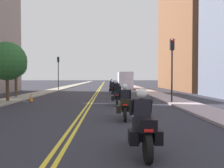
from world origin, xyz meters
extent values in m
plane|color=#2A2A32|center=(0.00, 48.00, 0.00)|extent=(264.00, 264.00, 0.00)
cube|color=#9E9688|center=(-6.67, 48.00, 0.06)|extent=(2.15, 144.00, 0.12)
cube|color=#A69093|center=(6.67, 48.00, 0.06)|extent=(2.15, 144.00, 0.12)
cube|color=yellow|center=(-0.12, 48.00, 0.00)|extent=(0.12, 132.00, 0.01)
cube|color=yellow|center=(0.12, 48.00, 0.00)|extent=(0.12, 132.00, 0.01)
cube|color=silver|center=(2.79, 8.00, 0.00)|extent=(0.14, 2.40, 0.01)
cube|color=silver|center=(2.79, 14.00, 0.00)|extent=(0.14, 2.40, 0.01)
cube|color=silver|center=(2.79, 20.00, 0.00)|extent=(0.14, 2.40, 0.01)
cube|color=silver|center=(2.79, 26.00, 0.00)|extent=(0.14, 2.40, 0.01)
cube|color=silver|center=(2.79, 32.00, 0.00)|extent=(0.14, 2.40, 0.01)
cube|color=silver|center=(2.79, 38.00, 0.00)|extent=(0.14, 2.40, 0.01)
cube|color=silver|center=(2.79, 44.00, 0.00)|extent=(0.14, 2.40, 0.01)
cube|color=silver|center=(2.79, 50.00, 0.00)|extent=(0.14, 2.40, 0.01)
cube|color=silver|center=(2.79, 56.00, 0.00)|extent=(0.14, 2.40, 0.01)
cube|color=brown|center=(15.12, 37.81, 13.61)|extent=(7.56, 19.11, 27.22)
cube|color=#2D3847|center=(18.92, 37.81, 6.81)|extent=(0.04, 16.05, 0.90)
cylinder|color=black|center=(2.10, 6.72, 0.33)|extent=(0.15, 0.67, 0.67)
cylinder|color=black|center=(2.14, 5.09, 0.33)|extent=(0.15, 0.67, 0.67)
cube|color=silver|center=(2.10, 6.72, 0.69)|extent=(0.15, 0.32, 0.04)
cube|color=black|center=(2.12, 5.90, 0.61)|extent=(0.35, 1.25, 0.40)
cube|color=black|center=(2.14, 5.17, 0.83)|extent=(0.41, 0.37, 0.28)
cube|color=red|center=(2.14, 4.98, 0.75)|extent=(0.20, 0.03, 0.06)
cube|color=black|center=(1.85, 5.41, 0.51)|extent=(0.21, 0.44, 0.32)
cube|color=black|center=(2.41, 5.42, 0.51)|extent=(0.21, 0.44, 0.32)
cube|color=#B2C1CC|center=(2.11, 6.43, 0.99)|extent=(0.36, 0.13, 0.36)
cube|color=black|center=(2.12, 5.85, 1.08)|extent=(0.41, 0.27, 0.54)
cylinder|color=black|center=(1.88, 6.00, 1.13)|extent=(0.11, 0.28, 0.45)
cylinder|color=black|center=(2.36, 6.01, 1.13)|extent=(0.11, 0.28, 0.45)
sphere|color=white|center=(2.12, 5.88, 1.49)|extent=(0.26, 0.26, 0.26)
cylinder|color=black|center=(2.10, 11.53, 0.33)|extent=(0.15, 0.66, 0.65)
cylinder|color=black|center=(2.02, 10.07, 0.33)|extent=(0.15, 0.66, 0.65)
cube|color=silver|center=(2.10, 11.53, 0.67)|extent=(0.16, 0.33, 0.04)
cube|color=black|center=(2.06, 10.80, 0.61)|extent=(0.38, 1.12, 0.40)
cube|color=black|center=(2.03, 10.15, 0.83)|extent=(0.42, 0.38, 0.28)
cube|color=red|center=(2.02, 9.96, 0.75)|extent=(0.20, 0.04, 0.06)
cube|color=black|center=(1.76, 10.38, 0.51)|extent=(0.22, 0.45, 0.32)
cube|color=black|center=(2.32, 10.35, 0.51)|extent=(0.22, 0.45, 0.32)
cube|color=#B2C1CC|center=(2.09, 11.27, 0.99)|extent=(0.37, 0.14, 0.36)
cube|color=black|center=(2.06, 10.75, 1.07)|extent=(0.41, 0.28, 0.53)
cylinder|color=black|center=(1.83, 10.91, 1.12)|extent=(0.11, 0.29, 0.45)
cylinder|color=black|center=(2.31, 10.89, 1.12)|extent=(0.11, 0.29, 0.45)
sphere|color=white|center=(2.06, 10.78, 1.48)|extent=(0.26, 0.26, 0.26)
cylinder|color=black|center=(1.96, 17.34, 0.31)|extent=(0.13, 0.63, 0.63)
cylinder|color=black|center=(1.91, 15.81, 0.31)|extent=(0.13, 0.63, 0.63)
cube|color=silver|center=(1.96, 17.34, 0.65)|extent=(0.15, 0.32, 0.04)
cube|color=black|center=(1.94, 16.58, 0.59)|extent=(0.36, 1.18, 0.40)
cube|color=black|center=(1.91, 15.89, 0.81)|extent=(0.41, 0.37, 0.28)
cube|color=red|center=(1.91, 15.70, 0.73)|extent=(0.20, 0.04, 0.06)
cube|color=black|center=(1.64, 16.13, 0.49)|extent=(0.21, 0.45, 0.32)
cube|color=black|center=(2.20, 16.11, 0.49)|extent=(0.21, 0.45, 0.32)
cube|color=#B2C1CC|center=(1.95, 17.07, 0.97)|extent=(0.36, 0.13, 0.36)
cube|color=black|center=(1.93, 16.53, 1.05)|extent=(0.41, 0.27, 0.52)
cylinder|color=black|center=(1.70, 16.69, 1.10)|extent=(0.11, 0.28, 0.45)
cylinder|color=black|center=(2.18, 16.67, 1.10)|extent=(0.11, 0.28, 0.45)
sphere|color=black|center=(1.94, 16.56, 1.45)|extent=(0.26, 0.26, 0.26)
cylinder|color=black|center=(2.09, 22.73, 0.31)|extent=(0.17, 0.63, 0.62)
cylinder|color=black|center=(2.18, 21.23, 0.31)|extent=(0.17, 0.63, 0.62)
cube|color=silver|center=(2.09, 22.73, 0.64)|extent=(0.16, 0.33, 0.04)
cube|color=black|center=(2.14, 21.98, 0.59)|extent=(0.39, 1.16, 0.40)
cube|color=black|center=(2.17, 21.30, 0.81)|extent=(0.42, 0.38, 0.28)
cube|color=red|center=(2.19, 21.11, 0.73)|extent=(0.20, 0.04, 0.06)
cube|color=black|center=(1.88, 21.51, 0.49)|extent=(0.23, 0.45, 0.32)
cube|color=black|center=(2.44, 21.55, 0.49)|extent=(0.23, 0.45, 0.32)
cube|color=#B2C1CC|center=(2.11, 22.46, 0.97)|extent=(0.37, 0.14, 0.36)
cube|color=black|center=(2.14, 21.93, 1.08)|extent=(0.41, 0.28, 0.58)
cylinder|color=black|center=(1.89, 22.07, 1.13)|extent=(0.12, 0.29, 0.45)
cylinder|color=black|center=(2.37, 22.09, 1.13)|extent=(0.12, 0.29, 0.45)
sphere|color=white|center=(2.14, 21.96, 1.51)|extent=(0.26, 0.26, 0.26)
cylinder|color=black|center=(1.84, 28.44, 0.32)|extent=(0.12, 0.63, 0.63)
cylinder|color=black|center=(1.87, 26.82, 0.32)|extent=(0.12, 0.63, 0.63)
cube|color=silver|center=(1.84, 28.44, 0.65)|extent=(0.15, 0.32, 0.04)
cube|color=black|center=(1.86, 27.63, 0.60)|extent=(0.34, 1.24, 0.40)
cube|color=black|center=(1.87, 26.90, 0.82)|extent=(0.41, 0.37, 0.28)
cube|color=red|center=(1.87, 26.71, 0.74)|extent=(0.20, 0.03, 0.06)
cube|color=black|center=(1.58, 27.14, 0.50)|extent=(0.21, 0.44, 0.32)
cube|color=black|center=(2.14, 27.15, 0.50)|extent=(0.21, 0.44, 0.32)
cube|color=#B2C1CC|center=(1.85, 28.15, 0.98)|extent=(0.36, 0.13, 0.36)
cube|color=black|center=(1.86, 27.58, 1.06)|extent=(0.40, 0.27, 0.53)
cylinder|color=black|center=(1.61, 27.72, 1.11)|extent=(0.11, 0.28, 0.45)
cylinder|color=black|center=(2.09, 27.73, 1.11)|extent=(0.11, 0.28, 0.45)
sphere|color=white|center=(1.86, 27.61, 1.47)|extent=(0.26, 0.26, 0.26)
cylinder|color=black|center=(1.90, 33.73, 0.31)|extent=(0.15, 0.63, 0.63)
cylinder|color=black|center=(1.99, 32.13, 0.31)|extent=(0.15, 0.63, 0.63)
cube|color=silver|center=(1.90, 33.73, 0.65)|extent=(0.16, 0.33, 0.04)
cube|color=black|center=(1.95, 32.93, 0.59)|extent=(0.38, 1.23, 0.40)
cube|color=black|center=(1.98, 32.21, 0.81)|extent=(0.42, 0.38, 0.28)
cube|color=red|center=(1.99, 32.02, 0.73)|extent=(0.20, 0.04, 0.06)
cube|color=black|center=(1.69, 32.44, 0.49)|extent=(0.22, 0.45, 0.32)
cube|color=black|center=(2.25, 32.46, 0.49)|extent=(0.22, 0.45, 0.32)
cube|color=#B2C1CC|center=(1.92, 33.44, 0.97)|extent=(0.37, 0.14, 0.36)
cube|color=black|center=(1.95, 32.88, 1.05)|extent=(0.41, 0.28, 0.52)
cylinder|color=black|center=(1.70, 33.02, 1.10)|extent=(0.11, 0.29, 0.45)
cylinder|color=black|center=(2.18, 33.04, 1.10)|extent=(0.11, 0.29, 0.45)
sphere|color=black|center=(1.95, 32.91, 1.45)|extent=(0.26, 0.26, 0.26)
cylinder|color=black|center=(1.99, 39.24, 0.32)|extent=(0.11, 0.64, 0.64)
cylinder|color=black|center=(1.99, 37.70, 0.32)|extent=(0.11, 0.64, 0.64)
cube|color=silver|center=(1.99, 39.24, 0.66)|extent=(0.14, 0.32, 0.04)
cube|color=black|center=(1.99, 38.47, 0.60)|extent=(0.32, 1.17, 0.40)
cube|color=black|center=(1.99, 37.78, 0.82)|extent=(0.40, 0.36, 0.28)
cube|color=red|center=(1.99, 37.59, 0.74)|extent=(0.20, 0.03, 0.06)
cube|color=black|center=(1.71, 38.01, 0.50)|extent=(0.20, 0.44, 0.32)
cube|color=black|center=(2.27, 38.01, 0.50)|extent=(0.20, 0.44, 0.32)
cube|color=#B2C1CC|center=(1.99, 38.96, 0.98)|extent=(0.36, 0.12, 0.36)
cube|color=black|center=(1.99, 38.42, 1.10)|extent=(0.40, 0.26, 0.60)
cylinder|color=black|center=(1.75, 38.57, 1.15)|extent=(0.10, 0.28, 0.45)
cylinder|color=black|center=(2.23, 38.57, 1.15)|extent=(0.10, 0.28, 0.45)
sphere|color=black|center=(1.99, 38.45, 1.54)|extent=(0.26, 0.26, 0.26)
cube|color=black|center=(-4.66, 18.78, 0.01)|extent=(0.33, 0.33, 0.03)
cone|color=orange|center=(-4.66, 18.78, 0.37)|extent=(0.26, 0.26, 0.68)
cylinder|color=white|center=(-4.66, 18.78, 0.45)|extent=(0.18, 0.18, 0.08)
cylinder|color=black|center=(5.99, 17.36, 1.97)|extent=(0.12, 0.12, 3.95)
cube|color=black|center=(5.99, 17.36, 4.30)|extent=(0.28, 0.28, 0.80)
sphere|color=red|center=(5.99, 17.21, 4.58)|extent=(0.18, 0.18, 0.18)
cylinder|color=black|center=(-5.99, 35.90, 2.11)|extent=(0.12, 0.12, 4.23)
cube|color=black|center=(-5.99, 35.90, 4.58)|extent=(0.28, 0.28, 0.80)
sphere|color=green|center=(-5.99, 35.75, 4.30)|extent=(0.18, 0.18, 0.18)
cylinder|color=#503A25|center=(-7.27, 22.60, 1.14)|extent=(0.24, 0.24, 2.28)
sphere|color=#38843D|center=(-7.27, 22.60, 2.99)|extent=(2.03, 2.03, 2.03)
cylinder|color=#493521|center=(-6.37, 18.44, 1.06)|extent=(0.24, 0.24, 2.12)
sphere|color=#2A5D2A|center=(-6.37, 18.44, 3.15)|extent=(2.95, 2.95, 2.95)
cube|color=silver|center=(4.19, 41.95, 1.10)|extent=(2.00, 1.80, 2.20)
cube|color=silver|center=(4.19, 38.95, 1.40)|extent=(2.20, 5.20, 2.80)
cylinder|color=black|center=(4.19, 41.55, 0.45)|extent=(2.00, 0.90, 0.90)
cylinder|color=black|center=(4.19, 37.35, 0.45)|extent=(2.00, 0.90, 0.90)
camera|label=1|loc=(1.24, -0.14, 1.89)|focal=38.71mm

